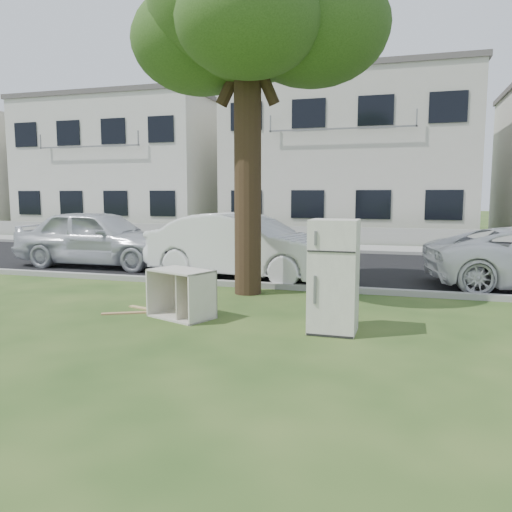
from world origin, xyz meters
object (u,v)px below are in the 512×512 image
(cabinet, at_px, (181,294))
(fridge, at_px, (334,276))
(car_left, at_px, (99,238))
(car_center, at_px, (244,246))

(cabinet, bearing_deg, fridge, 18.32)
(fridge, distance_m, car_left, 8.75)
(fridge, height_order, car_center, fridge)
(cabinet, xyz_separation_m, car_center, (-0.19, 3.93, 0.39))
(cabinet, bearing_deg, car_left, 156.71)
(cabinet, relative_size, car_left, 0.22)
(fridge, distance_m, cabinet, 2.54)
(car_left, bearing_deg, cabinet, -135.28)
(fridge, distance_m, car_center, 4.90)
(cabinet, xyz_separation_m, car_left, (-4.72, 4.78, 0.41))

